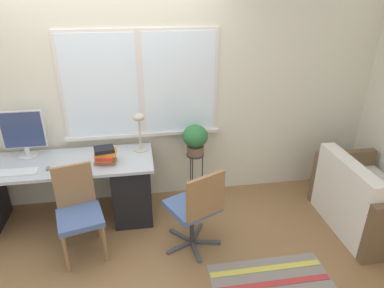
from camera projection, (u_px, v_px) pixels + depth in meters
name	position (u px, v px, depth m)	size (l,w,h in m)	color
ground_plane	(119.00, 233.00, 3.63)	(14.00, 14.00, 0.00)	olive
wall_back_with_window	(111.00, 90.00, 3.70)	(9.00, 0.12, 2.70)	beige
desk	(56.00, 191.00, 3.66)	(2.09, 0.66, 0.73)	#B2B7BC
monitor	(23.00, 133.00, 3.53)	(0.43, 0.19, 0.51)	silver
keyboard	(17.00, 172.00, 3.32)	(0.38, 0.14, 0.02)	silver
mouse	(48.00, 168.00, 3.39)	(0.04, 0.07, 0.03)	slate
desk_lamp	(139.00, 123.00, 3.65)	(0.14, 0.14, 0.43)	#BCB299
book_stack	(105.00, 155.00, 3.47)	(0.23, 0.20, 0.18)	olive
desk_chair_wooden	(78.00, 210.00, 3.21)	(0.49, 0.49, 0.89)	olive
office_chair_swivel	(196.00, 207.00, 3.23)	(0.58, 0.58, 0.90)	#47474C
couch_loveseat	(364.00, 203.00, 3.63)	(0.73, 1.11, 0.80)	white
plant_stand	(195.00, 162.00, 3.96)	(0.20, 0.20, 0.63)	#333338
potted_plant	(195.00, 138.00, 3.83)	(0.28, 0.28, 0.35)	brown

